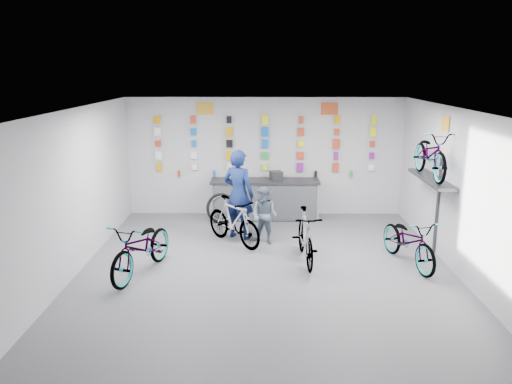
{
  "coord_description": "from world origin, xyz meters",
  "views": [
    {
      "loc": [
        -0.1,
        -8.55,
        3.7
      ],
      "look_at": [
        -0.2,
        1.4,
        1.22
      ],
      "focal_mm": 35.0,
      "sensor_mm": 36.0,
      "label": 1
    }
  ],
  "objects_px": {
    "counter": "(265,200)",
    "bike_center": "(305,237)",
    "clerk": "(239,194)",
    "bike_right": "(409,241)",
    "bike_left": "(142,247)",
    "bike_service": "(233,221)",
    "customer": "(264,215)"
  },
  "relations": [
    {
      "from": "counter",
      "to": "bike_center",
      "type": "bearing_deg",
      "value": -75.14
    },
    {
      "from": "bike_service",
      "to": "bike_right",
      "type": "bearing_deg",
      "value": -60.3
    },
    {
      "from": "bike_center",
      "to": "customer",
      "type": "relative_size",
      "value": 1.39
    },
    {
      "from": "bike_center",
      "to": "customer",
      "type": "distance_m",
      "value": 1.34
    },
    {
      "from": "counter",
      "to": "bike_left",
      "type": "xyz_separation_m",
      "value": [
        -2.27,
        -3.53,
        0.04
      ]
    },
    {
      "from": "bike_center",
      "to": "clerk",
      "type": "relative_size",
      "value": 0.87
    },
    {
      "from": "bike_left",
      "to": "bike_center",
      "type": "bearing_deg",
      "value": 28.86
    },
    {
      "from": "bike_service",
      "to": "clerk",
      "type": "bearing_deg",
      "value": 34.71
    },
    {
      "from": "bike_service",
      "to": "clerk",
      "type": "relative_size",
      "value": 0.85
    },
    {
      "from": "bike_center",
      "to": "clerk",
      "type": "height_order",
      "value": "clerk"
    },
    {
      "from": "bike_left",
      "to": "bike_right",
      "type": "distance_m",
      "value": 5.04
    },
    {
      "from": "counter",
      "to": "bike_right",
      "type": "height_order",
      "value": "counter"
    },
    {
      "from": "clerk",
      "to": "bike_right",
      "type": "bearing_deg",
      "value": -177.57
    },
    {
      "from": "bike_left",
      "to": "bike_right",
      "type": "height_order",
      "value": "bike_left"
    },
    {
      "from": "counter",
      "to": "bike_center",
      "type": "xyz_separation_m",
      "value": [
        0.77,
        -2.9,
        0.03
      ]
    },
    {
      "from": "bike_right",
      "to": "bike_left",
      "type": "bearing_deg",
      "value": 171.17
    },
    {
      "from": "bike_center",
      "to": "counter",
      "type": "bearing_deg",
      "value": 101.24
    },
    {
      "from": "bike_left",
      "to": "bike_center",
      "type": "relative_size",
      "value": 1.14
    },
    {
      "from": "counter",
      "to": "clerk",
      "type": "xyz_separation_m",
      "value": [
        -0.59,
        -1.46,
        0.51
      ]
    },
    {
      "from": "counter",
      "to": "bike_center",
      "type": "distance_m",
      "value": 3.0
    },
    {
      "from": "bike_center",
      "to": "bike_right",
      "type": "height_order",
      "value": "bike_center"
    },
    {
      "from": "bike_left",
      "to": "bike_right",
      "type": "xyz_separation_m",
      "value": [
        5.01,
        0.52,
        -0.04
      ]
    },
    {
      "from": "bike_left",
      "to": "clerk",
      "type": "distance_m",
      "value": 2.7
    },
    {
      "from": "bike_left",
      "to": "bike_service",
      "type": "height_order",
      "value": "bike_left"
    },
    {
      "from": "counter",
      "to": "bike_right",
      "type": "relative_size",
      "value": 1.47
    },
    {
      "from": "bike_left",
      "to": "bike_service",
      "type": "distance_m",
      "value": 2.29
    },
    {
      "from": "counter",
      "to": "bike_center",
      "type": "relative_size",
      "value": 1.56
    },
    {
      "from": "counter",
      "to": "bike_right",
      "type": "distance_m",
      "value": 4.07
    },
    {
      "from": "counter",
      "to": "bike_left",
      "type": "height_order",
      "value": "bike_left"
    },
    {
      "from": "counter",
      "to": "bike_service",
      "type": "relative_size",
      "value": 1.58
    },
    {
      "from": "counter",
      "to": "customer",
      "type": "bearing_deg",
      "value": -90.79
    },
    {
      "from": "customer",
      "to": "bike_center",
      "type": "bearing_deg",
      "value": -26.49
    }
  ]
}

